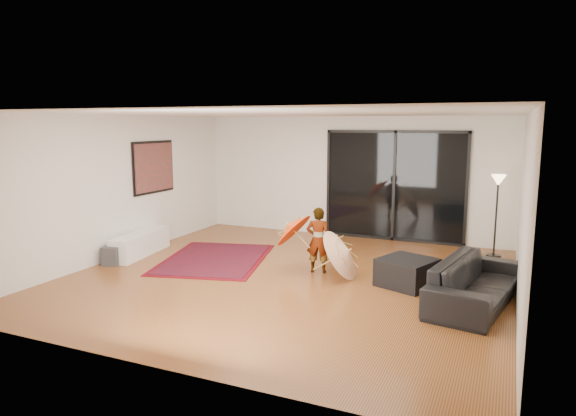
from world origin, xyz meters
The scene contains 17 objects.
floor centered at (0.00, 0.00, 0.00)m, with size 7.00×7.00×0.00m, color #985329.
ceiling centered at (0.00, 0.00, 2.70)m, with size 7.00×7.00×0.00m, color white.
wall_back centered at (0.00, 3.50, 1.35)m, with size 7.00×7.00×0.00m, color silver.
wall_front centered at (0.00, -3.50, 1.35)m, with size 7.00×7.00×0.00m, color silver.
wall_left centered at (-3.50, 0.00, 1.35)m, with size 7.00×7.00×0.00m, color silver.
wall_right centered at (3.50, 0.00, 1.35)m, with size 7.00×7.00×0.00m, color silver.
sliding_door centered at (1.00, 3.47, 1.20)m, with size 3.06×0.07×2.40m.
painting centered at (-3.46, 1.00, 1.65)m, with size 0.04×1.28×1.08m.
media_console centered at (-3.25, 0.22, 0.22)m, with size 0.40×1.59×0.44m, color white.
speaker centered at (-3.25, -0.57, 0.17)m, with size 0.30×0.30×0.34m, color #424244.
persian_rug centered at (-1.73, 0.50, 0.01)m, with size 2.39×2.90×0.02m.
sofa centered at (2.95, -0.10, 0.32)m, with size 2.20×0.86×0.64m, color black.
ottoman centered at (1.91, 0.35, 0.22)m, with size 0.77×0.77×0.44m, color black.
floor_lamp centered at (3.10, 2.87, 1.25)m, with size 0.27×0.27×1.59m.
child centered at (0.35, 0.49, 0.57)m, with size 0.42×0.27×1.14m, color #999999.
parasol_orange centered at (-0.20, 0.44, 0.73)m, with size 0.64×0.76×0.85m.
parasol_white centered at (0.95, 0.34, 0.50)m, with size 0.65×0.91×0.96m.
Camera 1 is at (3.32, -7.58, 2.55)m, focal length 32.00 mm.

